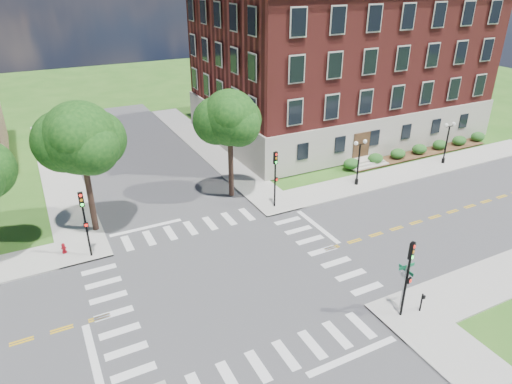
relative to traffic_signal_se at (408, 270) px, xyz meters
name	(u,v)px	position (x,y,z in m)	size (l,w,h in m)	color
ground	(229,279)	(-7.27, 7.64, -3.19)	(160.00, 160.00, 0.00)	#2A5A19
road_ew	(229,279)	(-7.27, 7.64, -3.18)	(90.00, 12.00, 0.01)	#3D3D3F
road_ns	(229,279)	(-7.27, 7.64, -3.18)	(12.00, 90.00, 0.01)	#3D3D3F
sidewalk_ne	(303,159)	(8.10, 23.02, -3.13)	(34.00, 34.00, 0.12)	#9E9B93
crosswalk_east	(322,251)	(-0.07, 7.64, -3.19)	(2.20, 10.20, 0.02)	silver
stop_bar_east	(317,226)	(1.53, 10.64, -3.19)	(0.40, 5.50, 0.00)	silver
main_building	(339,61)	(16.73, 29.64, 5.15)	(30.60, 22.40, 16.50)	#A9A395
shrub_row	(418,155)	(19.73, 18.44, -3.19)	(18.00, 2.00, 1.30)	#25531B
tree_c	(80,138)	(-13.74, 17.80, 4.15)	(5.14, 5.14, 9.82)	black
tree_d	(230,118)	(-2.19, 18.47, 3.83)	(4.59, 4.59, 9.24)	black
traffic_signal_se	(408,270)	(0.00, 0.00, 0.00)	(0.38, 0.45, 4.80)	black
traffic_signal_ne	(275,172)	(0.12, 14.90, 0.00)	(0.38, 0.44, 4.80)	black
traffic_signal_nw	(84,216)	(-14.64, 14.23, 0.00)	(0.33, 0.37, 4.80)	black
twin_lamp_west	(359,160)	(8.91, 15.30, -0.66)	(1.36, 0.36, 4.23)	black
twin_lamp_east	(447,140)	(20.07, 15.47, -0.66)	(1.36, 0.36, 4.23)	black
street_sign_pole	(405,278)	(0.26, 0.38, -0.88)	(1.10, 1.10, 3.10)	gray
push_button_post	(422,302)	(1.22, -0.25, -2.39)	(0.14, 0.21, 1.20)	black
fire_hydrant	(64,248)	(-16.24, 15.43, -2.72)	(0.35, 0.35, 0.75)	maroon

